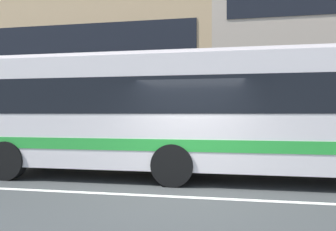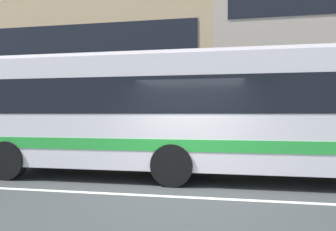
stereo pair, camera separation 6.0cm
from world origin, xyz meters
TOP-DOWN VIEW (x-y plane):
  - ground_plane at (0.00, 0.00)m, footprint 160.00×160.00m
  - lane_centre_line at (0.00, 0.00)m, footprint 60.00×0.16m
  - apartment_block_left at (-9.73, 14.50)m, footprint 19.52×8.35m
  - transit_bus at (0.35, 2.11)m, footprint 12.19×2.67m

SIDE VIEW (x-z plane):
  - ground_plane at x=0.00m, z-range 0.00..0.00m
  - lane_centre_line at x=0.00m, z-range 0.00..0.01m
  - transit_bus at x=0.35m, z-range 0.17..3.40m
  - apartment_block_left at x=-9.73m, z-range 0.00..9.83m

